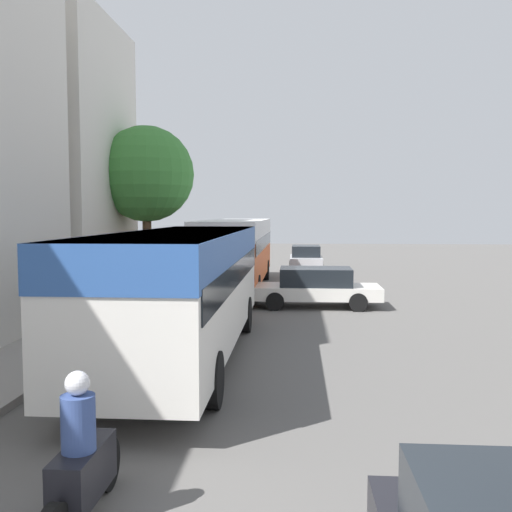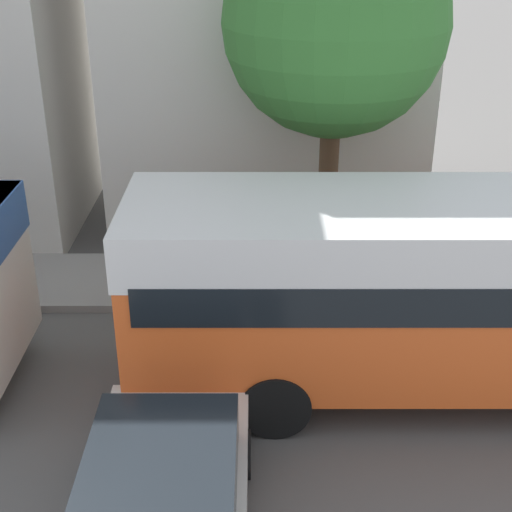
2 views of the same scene
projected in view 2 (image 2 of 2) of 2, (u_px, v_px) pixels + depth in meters
The scene contains 1 object.
street_tree at pixel (335, 24), 11.99m from camera, with size 3.86×3.86×6.72m.
Camera 2 is at (7.28, 18.68, 6.68)m, focal length 50.00 mm.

